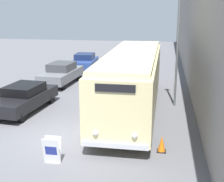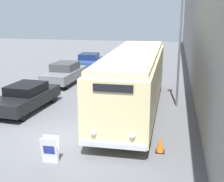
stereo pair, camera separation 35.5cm
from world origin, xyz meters
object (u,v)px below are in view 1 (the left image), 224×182
object	(u,v)px
vintage_bus	(132,78)
sign_board	(52,151)
parked_car_mid	(61,73)
streetlamp	(179,27)
parked_car_far	(85,61)
parked_car_near	(24,97)
traffic_cone	(162,144)

from	to	relation	value
vintage_bus	sign_board	size ratio (longest dim) A/B	11.78
parked_car_mid	sign_board	bearing A→B (deg)	-68.89
streetlamp	parked_car_far	bearing A→B (deg)	129.44
parked_car_far	parked_car_near	bearing A→B (deg)	-94.65
parked_car_near	parked_car_far	size ratio (longest dim) A/B	1.16
vintage_bus	streetlamp	size ratio (longest dim) A/B	1.67
vintage_bus	traffic_cone	bearing A→B (deg)	-70.35
sign_board	parked_car_mid	xyz separation A→B (m)	(-3.57, 11.65, 0.32)
sign_board	parked_car_mid	world-z (taller)	parked_car_mid
streetlamp	parked_car_far	size ratio (longest dim) A/B	1.66
parked_car_near	parked_car_far	distance (m)	11.73
streetlamp	vintage_bus	bearing A→B (deg)	-149.54
parked_car_near	vintage_bus	bearing A→B (deg)	14.40
parked_car_mid	parked_car_far	bearing A→B (deg)	90.63
streetlamp	parked_car_near	xyz separation A→B (m)	(-8.10, -2.28, -3.69)
vintage_bus	streetlamp	world-z (taller)	streetlamp
parked_car_mid	parked_car_far	distance (m)	5.48
sign_board	parked_car_mid	bearing A→B (deg)	107.06
vintage_bus	parked_car_near	xyz separation A→B (m)	(-5.78, -0.91, -1.07)
vintage_bus	parked_car_mid	distance (m)	7.93
parked_car_mid	parked_car_far	size ratio (longest dim) A/B	1.13
vintage_bus	traffic_cone	distance (m)	5.25
sign_board	parked_car_near	distance (m)	6.49
parked_car_mid	traffic_cone	size ratio (longest dim) A/B	7.17
parked_car_near	parked_car_far	bearing A→B (deg)	93.79
streetlamp	parked_car_near	size ratio (longest dim) A/B	1.44
vintage_bus	parked_car_far	size ratio (longest dim) A/B	2.77
streetlamp	parked_car_mid	size ratio (longest dim) A/B	1.47
vintage_bus	parked_car_near	bearing A→B (deg)	-171.03
parked_car_far	traffic_cone	distance (m)	17.12
sign_board	streetlamp	size ratio (longest dim) A/B	0.14
parked_car_near	parked_car_mid	xyz separation A→B (m)	(0.01, 6.25, 0.05)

